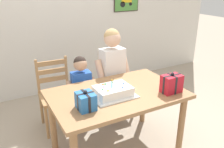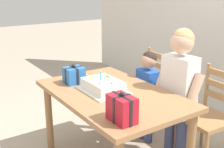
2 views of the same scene
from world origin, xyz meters
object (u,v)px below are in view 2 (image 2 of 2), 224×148
object	(u,v)px
gift_box_red_large	(122,109)
chair_right	(209,116)
gift_box_beside_cake	(74,75)
chair_left	(148,89)
child_older	(179,83)
birthday_cake	(103,86)
dining_table	(112,103)
child_younger	(147,88)

from	to	relation	value
gift_box_red_large	chair_right	world-z (taller)	gift_box_red_large
gift_box_beside_cake	chair_left	world-z (taller)	gift_box_beside_cake
gift_box_red_large	child_older	distance (m)	0.87
birthday_cake	child_older	size ratio (longest dim) A/B	0.34
birthday_cake	child_older	bearing A→B (deg)	61.99
gift_box_beside_cake	chair_right	distance (m)	1.34
birthday_cake	gift_box_red_large	bearing A→B (deg)	-20.07
dining_table	gift_box_red_large	xyz separation A→B (m)	(0.51, -0.26, 0.20)
chair_left	chair_right	xyz separation A→B (m)	(0.88, 0.00, 0.00)
gift_box_red_large	child_older	world-z (taller)	child_older
dining_table	chair_right	bearing A→B (deg)	61.39
gift_box_beside_cake	chair_right	world-z (taller)	gift_box_beside_cake
gift_box_beside_cake	child_younger	bearing A→B (deg)	72.05
birthday_cake	gift_box_beside_cake	bearing A→B (deg)	-162.00
birthday_cake	child_younger	size ratio (longest dim) A/B	0.44
gift_box_red_large	dining_table	bearing A→B (deg)	152.75
chair_left	child_older	bearing A→B (deg)	-19.23
gift_box_red_large	chair_right	bearing A→B (deg)	93.61
gift_box_beside_cake	child_younger	world-z (taller)	child_younger
gift_box_beside_cake	child_younger	distance (m)	0.80
gift_box_beside_cake	birthday_cake	bearing A→B (deg)	18.00
child_older	gift_box_beside_cake	bearing A→B (deg)	-132.61
chair_right	chair_left	bearing A→B (deg)	-180.00
gift_box_red_large	chair_right	xyz separation A→B (m)	(-0.07, 1.07, -0.37)
chair_right	child_younger	bearing A→B (deg)	-158.74
dining_table	gift_box_beside_cake	size ratio (longest dim) A/B	7.31
gift_box_red_large	child_younger	distance (m)	1.10
dining_table	chair_left	size ratio (longest dim) A/B	1.52
dining_table	child_older	size ratio (longest dim) A/B	1.08
gift_box_beside_cake	chair_right	xyz separation A→B (m)	(0.86, 0.97, -0.35)
birthday_cake	chair_left	distance (m)	0.99
birthday_cake	gift_box_red_large	xyz separation A→B (m)	(0.58, -0.21, 0.05)
child_older	child_younger	distance (m)	0.47
gift_box_beside_cake	gift_box_red_large	bearing A→B (deg)	-6.27
chair_left	chair_right	world-z (taller)	same
child_older	chair_right	bearing A→B (deg)	52.47
dining_table	gift_box_beside_cake	distance (m)	0.48
gift_box_red_large	gift_box_beside_cake	xyz separation A→B (m)	(-0.93, 0.10, -0.02)
gift_box_beside_cake	child_older	world-z (taller)	child_older
dining_table	birthday_cake	bearing A→B (deg)	-145.61
gift_box_red_large	child_younger	xyz separation A→B (m)	(-0.69, 0.83, -0.23)
birthday_cake	child_older	world-z (taller)	child_older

